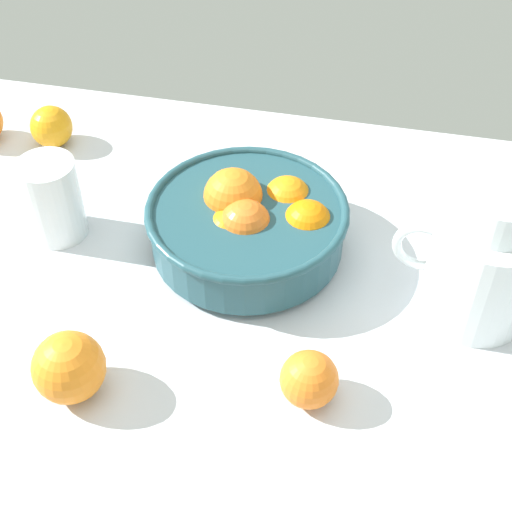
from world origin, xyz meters
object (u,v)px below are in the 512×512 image
(juice_pitcher, at_px, (482,269))
(loose_orange_3, at_px, (69,367))
(loose_orange_1, at_px, (51,127))
(fruit_bowl, at_px, (250,224))
(juice_glass, at_px, (54,204))
(loose_orange_2, at_px, (309,379))

(juice_pitcher, bearing_deg, loose_orange_3, -153.10)
(loose_orange_3, bearing_deg, loose_orange_1, 115.90)
(fruit_bowl, bearing_deg, juice_pitcher, -8.12)
(juice_pitcher, xyz_separation_m, loose_orange_3, (-0.44, -0.23, -0.03))
(juice_pitcher, relative_size, juice_glass, 1.62)
(fruit_bowl, height_order, loose_orange_1, fruit_bowl)
(loose_orange_2, bearing_deg, loose_orange_1, 140.45)
(fruit_bowl, relative_size, juice_glass, 2.26)
(fruit_bowl, bearing_deg, loose_orange_2, -62.10)
(juice_glass, distance_m, loose_orange_2, 0.44)
(fruit_bowl, xyz_separation_m, juice_glass, (-0.27, -0.02, 0.00))
(fruit_bowl, xyz_separation_m, loose_orange_3, (-0.15, -0.27, -0.01))
(loose_orange_1, xyz_separation_m, loose_orange_2, (0.48, -0.39, -0.00))
(fruit_bowl, relative_size, loose_orange_1, 4.03)
(loose_orange_1, bearing_deg, juice_pitcher, -18.14)
(loose_orange_2, height_order, loose_orange_3, loose_orange_3)
(loose_orange_2, xyz_separation_m, loose_orange_3, (-0.26, -0.05, 0.01))
(juice_glass, bearing_deg, juice_pitcher, -2.24)
(juice_glass, xyz_separation_m, loose_orange_2, (0.39, -0.20, -0.02))
(juice_glass, xyz_separation_m, loose_orange_1, (-0.09, 0.19, -0.02))
(juice_glass, relative_size, loose_orange_2, 1.79)
(juice_pitcher, distance_m, juice_glass, 0.57)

